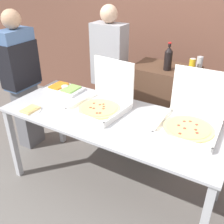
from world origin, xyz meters
TOP-DOWN VIEW (x-y plane):
  - ground_plane at (0.00, 0.00)m, footprint 16.00×16.00m
  - brick_wall_behind at (0.00, 1.70)m, footprint 10.00×0.06m
  - buffet_table at (0.00, 0.00)m, footprint 2.14×0.87m
  - pizza_box_far_left at (-0.16, 0.09)m, footprint 0.51×0.52m
  - pizza_box_far_right at (0.69, 0.18)m, footprint 0.50×0.52m
  - paper_plate_front_left at (-0.75, -0.31)m, footprint 0.20×0.20m
  - veggie_tray at (-0.77, 0.25)m, footprint 0.40×0.26m
  - sideboard_podium at (0.20, 0.86)m, footprint 0.71×0.48m
  - soda_bottle at (0.23, 0.78)m, footprint 0.08×0.08m
  - soda_can_silver at (0.51, 1.03)m, footprint 0.07×0.07m
  - soda_can_colored at (0.46, 0.91)m, footprint 0.07×0.07m
  - person_guest_plaid at (-0.48, 0.74)m, footprint 0.40×0.22m
  - person_server_vest at (-1.37, 0.16)m, footprint 0.24×0.42m

SIDE VIEW (x-z plane):
  - ground_plane at x=0.00m, z-range 0.00..0.00m
  - sideboard_podium at x=0.20m, z-range 0.00..1.15m
  - buffet_table at x=0.00m, z-range 0.34..1.22m
  - paper_plate_front_left at x=-0.75m, z-range 0.88..0.91m
  - veggie_tray at x=-0.77m, z-range 0.88..0.93m
  - person_guest_plaid at x=-0.48m, z-range 0.04..1.81m
  - pizza_box_far_left at x=-0.16m, z-range 0.73..1.19m
  - pizza_box_far_right at x=0.69m, z-range 0.72..1.21m
  - person_server_vest at x=-1.37m, z-range 0.11..1.84m
  - soda_can_silver at x=0.51m, z-range 1.15..1.27m
  - soda_can_colored at x=0.46m, z-range 1.15..1.27m
  - soda_bottle at x=0.23m, z-range 1.13..1.42m
  - brick_wall_behind at x=0.00m, z-range 0.00..2.80m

